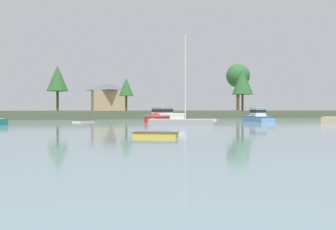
{
  "coord_description": "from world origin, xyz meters",
  "views": [
    {
      "loc": [
        -11.06,
        -8.08,
        1.92
      ],
      "look_at": [
        2.73,
        39.28,
        1.21
      ],
      "focal_mm": 40.72,
      "sensor_mm": 36.0,
      "label": 1
    }
  ],
  "objects_px": {
    "sailboat_grey": "(180,123)",
    "cruiser_red": "(161,119)",
    "dinghy_yellow": "(156,135)",
    "dinghy_cream": "(83,121)",
    "cruiser_skyblue": "(256,119)",
    "dinghy_white": "(214,119)"
  },
  "relations": [
    {
      "from": "sailboat_grey",
      "to": "cruiser_red",
      "type": "relative_size",
      "value": 1.44
    },
    {
      "from": "sailboat_grey",
      "to": "dinghy_yellow",
      "type": "xyz_separation_m",
      "value": [
        -7.66,
        -18.12,
        -0.11
      ]
    },
    {
      "from": "dinghy_yellow",
      "to": "dinghy_cream",
      "type": "distance_m",
      "value": 33.96
    },
    {
      "from": "dinghy_yellow",
      "to": "cruiser_skyblue",
      "type": "bearing_deg",
      "value": 50.02
    },
    {
      "from": "dinghy_yellow",
      "to": "cruiser_skyblue",
      "type": "distance_m",
      "value": 36.34
    },
    {
      "from": "dinghy_white",
      "to": "cruiser_red",
      "type": "bearing_deg",
      "value": -146.12
    },
    {
      "from": "dinghy_white",
      "to": "cruiser_skyblue",
      "type": "distance_m",
      "value": 11.16
    },
    {
      "from": "sailboat_grey",
      "to": "dinghy_cream",
      "type": "xyz_separation_m",
      "value": [
        -10.42,
        15.72,
        -0.1
      ]
    },
    {
      "from": "dinghy_white",
      "to": "dinghy_cream",
      "type": "xyz_separation_m",
      "value": [
        -23.58,
        -4.87,
        -0.01
      ]
    },
    {
      "from": "cruiser_skyblue",
      "to": "dinghy_yellow",
      "type": "bearing_deg",
      "value": -129.98
    },
    {
      "from": "cruiser_red",
      "to": "dinghy_white",
      "type": "bearing_deg",
      "value": 33.88
    },
    {
      "from": "dinghy_cream",
      "to": "cruiser_skyblue",
      "type": "bearing_deg",
      "value": -12.95
    },
    {
      "from": "cruiser_red",
      "to": "cruiser_skyblue",
      "type": "xyz_separation_m",
      "value": [
        14.67,
        -2.7,
        -0.06
      ]
    },
    {
      "from": "dinghy_white",
      "to": "cruiser_skyblue",
      "type": "bearing_deg",
      "value": -76.97
    },
    {
      "from": "dinghy_yellow",
      "to": "dinghy_cream",
      "type": "xyz_separation_m",
      "value": [
        -2.75,
        33.84,
        0.01
      ]
    },
    {
      "from": "cruiser_red",
      "to": "dinghy_yellow",
      "type": "bearing_deg",
      "value": -105.85
    },
    {
      "from": "dinghy_cream",
      "to": "dinghy_yellow",
      "type": "bearing_deg",
      "value": -85.35
    },
    {
      "from": "cruiser_red",
      "to": "dinghy_yellow",
      "type": "relative_size",
      "value": 2.37
    },
    {
      "from": "sailboat_grey",
      "to": "dinghy_white",
      "type": "bearing_deg",
      "value": 57.4
    },
    {
      "from": "sailboat_grey",
      "to": "cruiser_skyblue",
      "type": "relative_size",
      "value": 1.41
    },
    {
      "from": "dinghy_white",
      "to": "dinghy_cream",
      "type": "distance_m",
      "value": 24.08
    },
    {
      "from": "dinghy_yellow",
      "to": "cruiser_red",
      "type": "bearing_deg",
      "value": 74.15
    }
  ]
}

